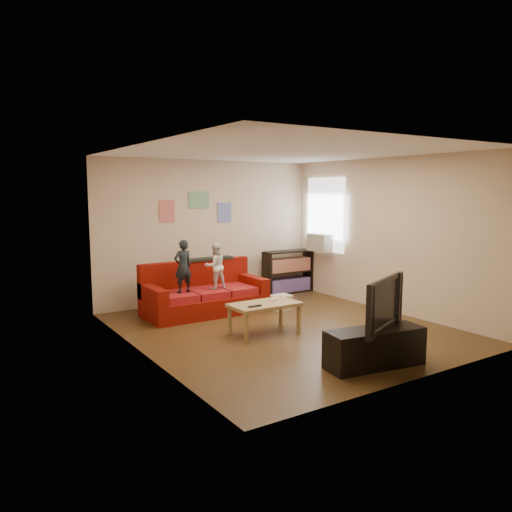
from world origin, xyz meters
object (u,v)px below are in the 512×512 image
coffee_table (264,307)px  tv_stand (375,348)px  child_b (215,266)px  bookshelf (288,274)px  television (376,303)px  sofa (203,295)px  file_box (280,302)px  child_a (183,266)px

coffee_table → tv_stand: tv_stand is taller
child_b → tv_stand: 3.44m
bookshelf → television: size_ratio=0.99×
sofa → tv_stand: (0.53, -3.53, -0.08)m
sofa → file_box: (1.26, -0.55, -0.18)m
file_box → coffee_table: bearing=-134.4°
sofa → tv_stand: sofa is taller
bookshelf → tv_stand: (-1.75, -4.14, -0.16)m
file_box → television: (-0.73, -2.99, 0.65)m
bookshelf → tv_stand: 4.50m
child_b → coffee_table: 1.54m
file_box → bookshelf: bearing=48.5°
sofa → child_b: 0.58m
child_a → child_b: size_ratio=1.11×
sofa → television: television is taller
child_a → tv_stand: 3.56m
file_box → tv_stand: (-0.73, -2.99, 0.10)m
child_a → file_box: bearing=163.2°
file_box → tv_stand: 3.08m
child_b → sofa: bearing=-50.0°
child_a → child_b: bearing=175.5°
coffee_table → tv_stand: size_ratio=0.83×
sofa → tv_stand: 3.58m
child_a → file_box: child_a is taller
child_b → television: (0.39, -3.36, -0.05)m
child_b → coffee_table: (0.04, -1.47, -0.44)m
television → coffee_table: bearing=76.9°
bookshelf → file_box: 1.56m
child_a → child_b: (0.60, 0.00, -0.04)m
coffee_table → bookshelf: (2.09, 2.25, -0.00)m
sofa → coffee_table: (0.19, -1.64, 0.09)m
sofa → bookshelf: size_ratio=1.89×
child_b → bookshelf: (2.13, 0.78, -0.44)m
bookshelf → tv_stand: size_ratio=0.89×
file_box → tv_stand: size_ratio=0.31×
child_a → tv_stand: (0.99, -3.36, -0.65)m
child_a → television: child_a is taller
bookshelf → tv_stand: bookshelf is taller
bookshelf → television: (-1.75, -4.14, 0.39)m
television → sofa: bearing=75.1°
sofa → file_box: sofa is taller
child_b → file_box: 1.37m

